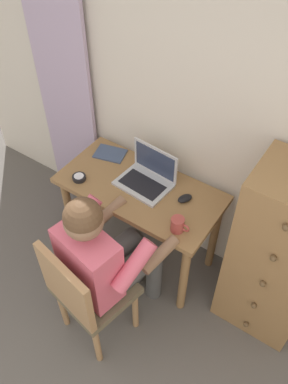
# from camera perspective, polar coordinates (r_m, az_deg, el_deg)

# --- Properties ---
(wall_back) EXTENTS (4.80, 0.05, 2.50)m
(wall_back) POSITION_cam_1_polar(r_m,az_deg,el_deg) (2.30, 15.48, 9.48)
(wall_back) COLOR beige
(wall_back) RESTS_ON ground_plane
(curtain_panel) EXTENTS (0.50, 0.03, 2.24)m
(curtain_panel) POSITION_cam_1_polar(r_m,az_deg,el_deg) (2.94, -11.61, 15.88)
(curtain_panel) COLOR #B29EBC
(curtain_panel) RESTS_ON ground_plane
(desk) EXTENTS (1.08, 0.54, 0.73)m
(desk) POSITION_cam_1_polar(r_m,az_deg,el_deg) (2.67, -0.57, -1.21)
(desk) COLOR olive
(desk) RESTS_ON ground_plane
(dresser) EXTENTS (0.51, 0.45, 1.25)m
(dresser) POSITION_cam_1_polar(r_m,az_deg,el_deg) (2.49, 18.61, -8.73)
(dresser) COLOR olive
(dresser) RESTS_ON ground_plane
(chair) EXTENTS (0.49, 0.47, 0.90)m
(chair) POSITION_cam_1_polar(r_m,az_deg,el_deg) (2.39, -8.39, -13.99)
(chair) COLOR brown
(chair) RESTS_ON ground_plane
(person_seated) EXTENTS (0.60, 0.64, 1.21)m
(person_seated) POSITION_cam_1_polar(r_m,az_deg,el_deg) (2.29, -5.35, -8.95)
(person_seated) COLOR #4C4C4C
(person_seated) RESTS_ON ground_plane
(laptop) EXTENTS (0.36, 0.28, 0.24)m
(laptop) POSITION_cam_1_polar(r_m,az_deg,el_deg) (2.57, 0.49, 2.26)
(laptop) COLOR #B7BABF
(laptop) RESTS_ON desk
(computer_mouse) EXTENTS (0.10, 0.12, 0.03)m
(computer_mouse) POSITION_cam_1_polar(r_m,az_deg,el_deg) (2.50, 5.89, -0.92)
(computer_mouse) COLOR black
(computer_mouse) RESTS_ON desk
(desk_clock) EXTENTS (0.09, 0.09, 0.03)m
(desk_clock) POSITION_cam_1_polar(r_m,az_deg,el_deg) (2.65, -9.30, 2.06)
(desk_clock) COLOR black
(desk_clock) RESTS_ON desk
(notebook_pad) EXTENTS (0.24, 0.20, 0.01)m
(notebook_pad) POSITION_cam_1_polar(r_m,az_deg,el_deg) (2.82, -4.87, 5.52)
(notebook_pad) COLOR #3D4C6B
(notebook_pad) RESTS_ON desk
(coffee_mug) EXTENTS (0.12, 0.08, 0.09)m
(coffee_mug) POSITION_cam_1_polar(r_m,az_deg,el_deg) (2.31, 4.88, -4.70)
(coffee_mug) COLOR #9E3D38
(coffee_mug) RESTS_ON desk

